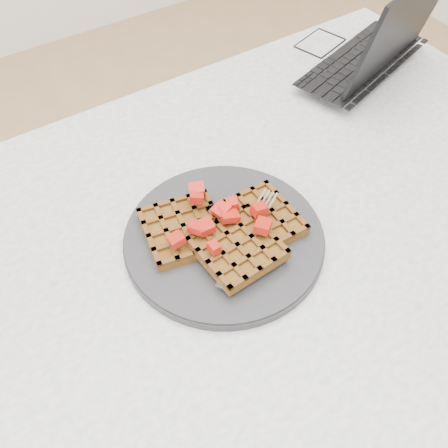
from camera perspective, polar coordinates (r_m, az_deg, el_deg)
name	(u,v)px	position (r m, az deg, el deg)	size (l,w,h in m)	color
ground	(242,410)	(1.40, 2.09, -20.50)	(4.00, 4.00, 0.00)	tan
table	(253,274)	(0.82, 3.34, -5.77)	(1.20, 0.80, 0.75)	silver
plate	(224,238)	(0.71, 0.00, -1.65)	(0.29, 0.29, 0.02)	#252427
waffles	(226,232)	(0.69, 0.19, -0.87)	(0.21, 0.19, 0.03)	brown
strawberry_pile	(224,217)	(0.67, 0.00, 0.76)	(0.15, 0.15, 0.02)	#900400
fork	(251,235)	(0.69, 3.11, -1.32)	(0.02, 0.18, 0.02)	silver
laptop	(355,51)	(1.06, 14.72, 18.61)	(0.35, 0.30, 0.21)	black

